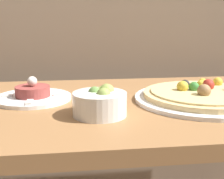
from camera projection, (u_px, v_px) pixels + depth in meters
The scene contains 4 objects.
dining_table at pixel (116, 144), 0.86m from camera, with size 1.18×0.62×0.74m.
pizza_plate at pixel (203, 96), 0.84m from camera, with size 0.36×0.36×0.05m.
tartare_plate at pixel (33, 95), 0.85m from camera, with size 0.21×0.21×0.06m.
small_bowl at pixel (100, 102), 0.71m from camera, with size 0.12×0.12×0.07m.
Camera 1 is at (-0.11, -0.48, 0.95)m, focal length 50.00 mm.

